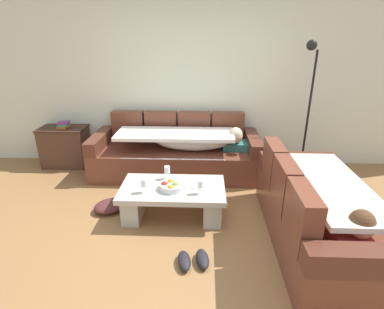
# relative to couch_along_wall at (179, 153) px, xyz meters

# --- Properties ---
(ground_plane) EXTENTS (14.00, 14.00, 0.00)m
(ground_plane) POSITION_rel_couch_along_wall_xyz_m (0.17, -1.63, -0.33)
(ground_plane) COLOR olive
(back_wall) EXTENTS (9.00, 0.10, 2.70)m
(back_wall) POSITION_rel_couch_along_wall_xyz_m (0.17, 0.52, 1.02)
(back_wall) COLOR silver
(back_wall) RESTS_ON ground_plane
(couch_along_wall) EXTENTS (2.48, 0.92, 0.88)m
(couch_along_wall) POSITION_rel_couch_along_wall_xyz_m (0.00, 0.00, 0.00)
(couch_along_wall) COLOR brown
(couch_along_wall) RESTS_ON ground_plane
(couch_near_window) EXTENTS (0.92, 1.99, 0.88)m
(couch_near_window) POSITION_rel_couch_along_wall_xyz_m (1.54, -1.63, 0.01)
(couch_near_window) COLOR brown
(couch_near_window) RESTS_ON ground_plane
(coffee_table) EXTENTS (1.20, 0.68, 0.38)m
(coffee_table) POSITION_rel_couch_along_wall_xyz_m (0.03, -1.20, -0.09)
(coffee_table) COLOR #B4B3A7
(coffee_table) RESTS_ON ground_plane
(fruit_bowl) EXTENTS (0.28, 0.28, 0.10)m
(fruit_bowl) POSITION_rel_couch_along_wall_xyz_m (0.02, -1.26, 0.09)
(fruit_bowl) COLOR silver
(fruit_bowl) RESTS_ON coffee_table
(wine_glass_near_left) EXTENTS (0.07, 0.07, 0.17)m
(wine_glass_near_left) POSITION_rel_couch_along_wall_xyz_m (-0.27, -1.35, 0.17)
(wine_glass_near_left) COLOR silver
(wine_glass_near_left) RESTS_ON coffee_table
(wine_glass_near_right) EXTENTS (0.07, 0.07, 0.17)m
(wine_glass_near_right) POSITION_rel_couch_along_wall_xyz_m (0.35, -1.35, 0.17)
(wine_glass_near_right) COLOR silver
(wine_glass_near_right) RESTS_ON coffee_table
(wine_glass_far_back) EXTENTS (0.07, 0.07, 0.17)m
(wine_glass_far_back) POSITION_rel_couch_along_wall_xyz_m (-0.06, -1.00, 0.17)
(wine_glass_far_back) COLOR silver
(wine_glass_far_back) RESTS_ON coffee_table
(open_magazine) EXTENTS (0.32, 0.27, 0.01)m
(open_magazine) POSITION_rel_couch_along_wall_xyz_m (0.29, -1.14, 0.06)
(open_magazine) COLOR white
(open_magazine) RESTS_ON coffee_table
(side_cabinet) EXTENTS (0.72, 0.44, 0.64)m
(side_cabinet) POSITION_rel_couch_along_wall_xyz_m (-1.86, 0.22, -0.01)
(side_cabinet) COLOR #492E20
(side_cabinet) RESTS_ON ground_plane
(book_stack_on_cabinet) EXTENTS (0.18, 0.21, 0.09)m
(book_stack_on_cabinet) POSITION_rel_couch_along_wall_xyz_m (-1.84, 0.22, 0.36)
(book_stack_on_cabinet) COLOR #B76623
(book_stack_on_cabinet) RESTS_ON side_cabinet
(floor_lamp) EXTENTS (0.33, 0.31, 1.95)m
(floor_lamp) POSITION_rel_couch_along_wall_xyz_m (1.85, 0.08, 0.79)
(floor_lamp) COLOR black
(floor_lamp) RESTS_ON ground_plane
(pair_of_shoes) EXTENTS (0.33, 0.32, 0.09)m
(pair_of_shoes) POSITION_rel_couch_along_wall_xyz_m (0.30, -2.02, -0.28)
(pair_of_shoes) COLOR black
(pair_of_shoes) RESTS_ON ground_plane
(crumpled_garment) EXTENTS (0.51, 0.49, 0.12)m
(crumpled_garment) POSITION_rel_couch_along_wall_xyz_m (-0.75, -1.12, -0.27)
(crumpled_garment) COLOR #4C2323
(crumpled_garment) RESTS_ON ground_plane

